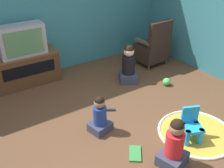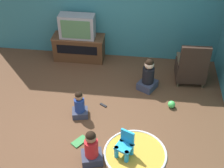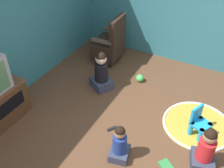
{
  "view_description": "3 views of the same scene",
  "coord_description": "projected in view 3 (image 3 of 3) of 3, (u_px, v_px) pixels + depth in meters",
  "views": [
    {
      "loc": [
        -1.86,
        -2.32,
        2.36
      ],
      "look_at": [
        -0.18,
        0.23,
        0.65
      ],
      "focal_mm": 42.0,
      "sensor_mm": 36.0,
      "label": 1
    },
    {
      "loc": [
        0.69,
        -3.92,
        3.99
      ],
      "look_at": [
        0.17,
        0.27,
        0.72
      ],
      "focal_mm": 50.0,
      "sensor_mm": 36.0,
      "label": 2
    },
    {
      "loc": [
        -2.39,
        -0.78,
        2.91
      ],
      "look_at": [
        0.17,
        0.61,
        0.67
      ],
      "focal_mm": 42.0,
      "sensor_mm": 36.0,
      "label": 3
    }
  ],
  "objects": [
    {
      "name": "play_mat",
      "position": [
        197.0,
        125.0,
        3.96
      ],
      "size": [
        1.04,
        1.04,
        0.04
      ],
      "color": "gold",
      "rests_on": "ground_plane"
    },
    {
      "name": "child_watching_right",
      "position": [
        101.0,
        73.0,
        4.53
      ],
      "size": [
        0.45,
        0.47,
        0.71
      ],
      "rotation": [
        0.0,
        0.0,
        1.06
      ],
      "color": "#33384C",
      "rests_on": "ground_plane"
    },
    {
      "name": "book",
      "position": [
        168.0,
        168.0,
        3.35
      ],
      "size": [
        0.28,
        0.3,
        0.02
      ],
      "rotation": [
        0.0,
        0.0,
        0.92
      ],
      "color": "#337F3D",
      "rests_on": "ground_plane"
    },
    {
      "name": "child_watching_left",
      "position": [
        205.0,
        150.0,
        3.25
      ],
      "size": [
        0.39,
        0.36,
        0.64
      ],
      "rotation": [
        0.0,
        0.0,
        0.27
      ],
      "color": "#33384C",
      "rests_on": "ground_plane"
    },
    {
      "name": "toy_ball",
      "position": [
        140.0,
        78.0,
        4.81
      ],
      "size": [
        0.14,
        0.14,
        0.14
      ],
      "color": "#4CCC59",
      "rests_on": "ground_plane"
    },
    {
      "name": "black_armchair",
      "position": [
        110.0,
        44.0,
        5.21
      ],
      "size": [
        0.62,
        0.54,
        0.96
      ],
      "rotation": [
        0.0,
        0.0,
        3.19
      ],
      "color": "brown",
      "rests_on": "ground_plane"
    },
    {
      "name": "ground_plane",
      "position": [
        144.0,
        140.0,
        3.74
      ],
      "size": [
        30.0,
        30.0,
        0.0
      ],
      "primitive_type": "plane",
      "color": "brown"
    },
    {
      "name": "child_watching_center",
      "position": [
        120.0,
        144.0,
        3.37
      ],
      "size": [
        0.33,
        0.3,
        0.55
      ],
      "rotation": [
        0.0,
        0.0,
        0.21
      ],
      "color": "#33384C",
      "rests_on": "ground_plane"
    },
    {
      "name": "yellow_kid_chair",
      "position": [
        199.0,
        124.0,
        3.72
      ],
      "size": [
        0.33,
        0.32,
        0.47
      ],
      "rotation": [
        0.0,
        0.0,
        -0.4
      ],
      "color": "#1E99DB",
      "rests_on": "ground_plane"
    },
    {
      "name": "remote_control",
      "position": [
        112.0,
        129.0,
        3.9
      ],
      "size": [
        0.15,
        0.12,
        0.02
      ],
      "rotation": [
        0.0,
        0.0,
        2.57
      ],
      "color": "black",
      "rests_on": "ground_plane"
    }
  ]
}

